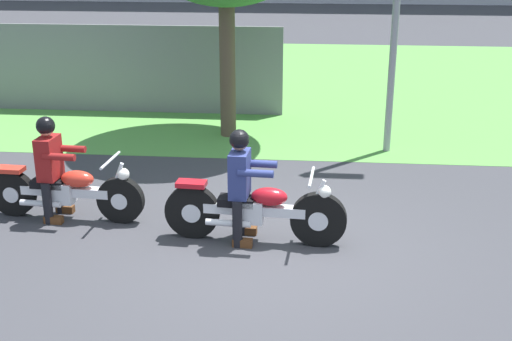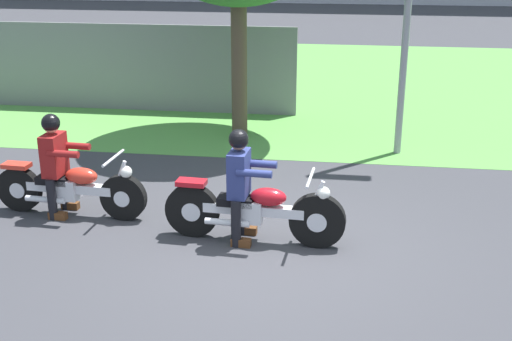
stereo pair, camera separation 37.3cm
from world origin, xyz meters
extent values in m
plane|color=#38383D|center=(0.00, 0.00, 0.00)|extent=(120.00, 120.00, 0.00)
cube|color=#549342|center=(0.00, 9.26, 0.00)|extent=(60.00, 12.00, 0.01)
cylinder|color=black|center=(0.54, 0.12, 0.34)|extent=(0.68, 0.16, 0.68)
cylinder|color=silver|center=(0.54, 0.12, 0.34)|extent=(0.25, 0.15, 0.24)
cylinder|color=black|center=(-1.01, 0.22, 0.34)|extent=(0.68, 0.16, 0.68)
cylinder|color=silver|center=(-1.01, 0.22, 0.34)|extent=(0.25, 0.15, 0.24)
cube|color=silver|center=(-0.23, 0.17, 0.42)|extent=(1.25, 0.22, 0.12)
cube|color=silver|center=(-0.28, 0.18, 0.40)|extent=(0.33, 0.26, 0.28)
ellipsoid|color=#B2141E|center=(-0.05, 0.16, 0.60)|extent=(0.45, 0.27, 0.22)
cube|color=black|center=(-0.45, 0.19, 0.52)|extent=(0.45, 0.27, 0.10)
cube|color=#B2141E|center=(-1.01, 0.22, 0.71)|extent=(0.37, 0.22, 0.06)
cylinder|color=silver|center=(0.49, 0.13, 0.59)|extent=(0.26, 0.07, 0.53)
cylinder|color=silver|center=(0.44, 0.13, 0.88)|extent=(0.08, 0.66, 0.04)
sphere|color=white|center=(0.60, 0.12, 0.70)|extent=(0.16, 0.16, 0.16)
cylinder|color=silver|center=(-0.54, 0.05, 0.28)|extent=(0.55, 0.12, 0.08)
cylinder|color=black|center=(-0.40, 0.36, 0.29)|extent=(0.12, 0.12, 0.59)
cube|color=#593319|center=(-0.34, 0.36, 0.05)|extent=(0.25, 0.12, 0.10)
cylinder|color=black|center=(-0.43, 0.00, 0.29)|extent=(0.12, 0.12, 0.59)
cube|color=#593319|center=(-0.37, 0.00, 0.05)|extent=(0.25, 0.12, 0.10)
cube|color=navy|center=(-0.41, 0.18, 0.87)|extent=(0.24, 0.39, 0.56)
cylinder|color=navy|center=(-0.18, 0.34, 0.95)|extent=(0.42, 0.12, 0.09)
cylinder|color=navy|center=(-0.21, 0.00, 0.95)|extent=(0.42, 0.12, 0.09)
sphere|color=#996B4C|center=(-0.41, 0.18, 1.27)|extent=(0.20, 0.20, 0.20)
sphere|color=black|center=(-0.41, 0.18, 1.30)|extent=(0.24, 0.24, 0.24)
cylinder|color=black|center=(-2.02, 0.58, 0.31)|extent=(0.63, 0.16, 0.62)
cylinder|color=silver|center=(-2.02, 0.58, 0.31)|extent=(0.23, 0.15, 0.22)
cylinder|color=black|center=(-3.51, 0.68, 0.31)|extent=(0.63, 0.16, 0.62)
cylinder|color=silver|center=(-3.51, 0.68, 0.31)|extent=(0.23, 0.15, 0.22)
cube|color=silver|center=(-2.76, 0.63, 0.39)|extent=(1.20, 0.22, 0.12)
cube|color=silver|center=(-2.81, 0.63, 0.37)|extent=(0.33, 0.26, 0.28)
ellipsoid|color=red|center=(-2.59, 0.62, 0.57)|extent=(0.45, 0.27, 0.22)
cube|color=black|center=(-2.98, 0.64, 0.49)|extent=(0.45, 0.27, 0.10)
cube|color=red|center=(-3.51, 0.68, 0.65)|extent=(0.37, 0.22, 0.06)
cylinder|color=silver|center=(-2.07, 0.59, 0.56)|extent=(0.26, 0.07, 0.53)
cylinder|color=silver|center=(-2.12, 0.59, 0.85)|extent=(0.08, 0.66, 0.04)
sphere|color=white|center=(-1.96, 0.58, 0.67)|extent=(0.16, 0.16, 0.16)
cylinder|color=silver|center=(-3.07, 0.51, 0.25)|extent=(0.55, 0.12, 0.08)
cylinder|color=black|center=(-2.93, 0.82, 0.28)|extent=(0.12, 0.12, 0.56)
cube|color=#593319|center=(-2.87, 0.82, 0.05)|extent=(0.25, 0.12, 0.10)
cylinder|color=black|center=(-2.96, 0.46, 0.28)|extent=(0.12, 0.12, 0.56)
cube|color=#593319|center=(-2.90, 0.46, 0.05)|extent=(0.25, 0.12, 0.10)
cube|color=maroon|center=(-2.94, 0.64, 0.84)|extent=(0.24, 0.39, 0.56)
cylinder|color=maroon|center=(-2.71, 0.80, 0.92)|extent=(0.42, 0.12, 0.09)
cylinder|color=maroon|center=(-2.74, 0.46, 0.92)|extent=(0.42, 0.12, 0.09)
sphere|color=#D8A884|center=(-2.94, 0.64, 1.24)|extent=(0.20, 0.20, 0.20)
sphere|color=black|center=(-2.94, 0.64, 1.27)|extent=(0.24, 0.24, 0.24)
cylinder|color=brown|center=(-1.13, 4.60, 1.25)|extent=(0.29, 0.29, 2.50)
cube|color=slate|center=(-3.71, 6.13, 0.90)|extent=(7.00, 0.06, 1.80)
camera|label=1|loc=(0.45, -7.23, 3.62)|focal=46.80mm
camera|label=2|loc=(0.82, -7.19, 3.62)|focal=46.80mm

